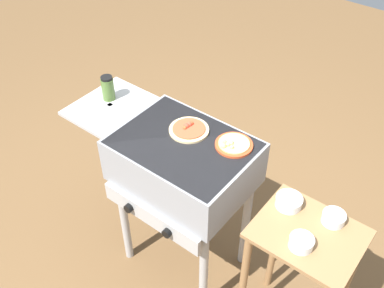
{
  "coord_description": "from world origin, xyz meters",
  "views": [
    {
      "loc": [
        0.98,
        -1.2,
        2.26
      ],
      "look_at": [
        0.05,
        0.0,
        0.92
      ],
      "focal_mm": 42.11,
      "sensor_mm": 36.0,
      "label": 1
    }
  ],
  "objects_px": {
    "pizza_cheese": "(233,145)",
    "prep_table": "(300,263)",
    "grill": "(181,165)",
    "topping_bowl_near": "(301,243)",
    "pizza_pepperoni": "(189,129)",
    "topping_bowl_middle": "(289,202)",
    "sauce_jar": "(108,88)",
    "topping_bowl_far": "(334,218)"
  },
  "relations": [
    {
      "from": "prep_table",
      "to": "topping_bowl_near",
      "type": "relative_size",
      "value": 7.64
    },
    {
      "from": "grill",
      "to": "topping_bowl_middle",
      "type": "distance_m",
      "value": 0.54
    },
    {
      "from": "pizza_cheese",
      "to": "prep_table",
      "type": "height_order",
      "value": "pizza_cheese"
    },
    {
      "from": "pizza_pepperoni",
      "to": "prep_table",
      "type": "bearing_deg",
      "value": -6.91
    },
    {
      "from": "grill",
      "to": "pizza_pepperoni",
      "type": "distance_m",
      "value": 0.18
    },
    {
      "from": "pizza_cheese",
      "to": "topping_bowl_middle",
      "type": "xyz_separation_m",
      "value": [
        0.33,
        -0.04,
        -0.12
      ]
    },
    {
      "from": "pizza_cheese",
      "to": "prep_table",
      "type": "bearing_deg",
      "value": -14.57
    },
    {
      "from": "topping_bowl_middle",
      "to": "prep_table",
      "type": "bearing_deg",
      "value": -29.65
    },
    {
      "from": "sauce_jar",
      "to": "prep_table",
      "type": "height_order",
      "value": "sauce_jar"
    },
    {
      "from": "grill",
      "to": "prep_table",
      "type": "distance_m",
      "value": 0.71
    },
    {
      "from": "topping_bowl_near",
      "to": "pizza_pepperoni",
      "type": "bearing_deg",
      "value": 166.72
    },
    {
      "from": "sauce_jar",
      "to": "topping_bowl_middle",
      "type": "xyz_separation_m",
      "value": [
        1.04,
        0.04,
        -0.18
      ]
    },
    {
      "from": "grill",
      "to": "topping_bowl_middle",
      "type": "bearing_deg",
      "value": 8.92
    },
    {
      "from": "pizza_cheese",
      "to": "topping_bowl_near",
      "type": "xyz_separation_m",
      "value": [
        0.47,
        -0.2,
        -0.12
      ]
    },
    {
      "from": "pizza_cheese",
      "to": "topping_bowl_far",
      "type": "height_order",
      "value": "pizza_cheese"
    },
    {
      "from": "grill",
      "to": "sauce_jar",
      "type": "height_order",
      "value": "sauce_jar"
    },
    {
      "from": "topping_bowl_far",
      "to": "pizza_cheese",
      "type": "bearing_deg",
      "value": 179.22
    },
    {
      "from": "grill",
      "to": "topping_bowl_near",
      "type": "bearing_deg",
      "value": -6.41
    },
    {
      "from": "pizza_pepperoni",
      "to": "prep_table",
      "type": "xyz_separation_m",
      "value": [
        0.69,
        -0.08,
        -0.36
      ]
    },
    {
      "from": "topping_bowl_middle",
      "to": "pizza_cheese",
      "type": "bearing_deg",
      "value": 172.7
    },
    {
      "from": "topping_bowl_middle",
      "to": "topping_bowl_far",
      "type": "bearing_deg",
      "value": 10.31
    },
    {
      "from": "pizza_pepperoni",
      "to": "topping_bowl_far",
      "type": "bearing_deg",
      "value": 2.32
    },
    {
      "from": "pizza_cheese",
      "to": "topping_bowl_far",
      "type": "relative_size",
      "value": 1.78
    },
    {
      "from": "pizza_pepperoni",
      "to": "topping_bowl_far",
      "type": "relative_size",
      "value": 1.94
    },
    {
      "from": "grill",
      "to": "pizza_cheese",
      "type": "height_order",
      "value": "pizza_cheese"
    },
    {
      "from": "pizza_cheese",
      "to": "prep_table",
      "type": "xyz_separation_m",
      "value": [
        0.47,
        -0.12,
        -0.37
      ]
    },
    {
      "from": "grill",
      "to": "pizza_pepperoni",
      "type": "relative_size",
      "value": 5.03
    },
    {
      "from": "sauce_jar",
      "to": "topping_bowl_far",
      "type": "xyz_separation_m",
      "value": [
        1.23,
        0.08,
        -0.18
      ]
    },
    {
      "from": "sauce_jar",
      "to": "topping_bowl_far",
      "type": "height_order",
      "value": "sauce_jar"
    },
    {
      "from": "sauce_jar",
      "to": "pizza_pepperoni",
      "type": "bearing_deg",
      "value": 5.63
    },
    {
      "from": "grill",
      "to": "topping_bowl_near",
      "type": "distance_m",
      "value": 0.68
    },
    {
      "from": "pizza_pepperoni",
      "to": "topping_bowl_middle",
      "type": "distance_m",
      "value": 0.57
    },
    {
      "from": "topping_bowl_middle",
      "to": "grill",
      "type": "bearing_deg",
      "value": -171.08
    },
    {
      "from": "topping_bowl_middle",
      "to": "pizza_pepperoni",
      "type": "bearing_deg",
      "value": 179.52
    },
    {
      "from": "topping_bowl_far",
      "to": "topping_bowl_middle",
      "type": "height_order",
      "value": "same"
    },
    {
      "from": "prep_table",
      "to": "pizza_cheese",
      "type": "bearing_deg",
      "value": 165.43
    },
    {
      "from": "pizza_pepperoni",
      "to": "grill",
      "type": "bearing_deg",
      "value": -77.31
    },
    {
      "from": "grill",
      "to": "prep_table",
      "type": "xyz_separation_m",
      "value": [
        0.67,
        0.0,
        -0.21
      ]
    },
    {
      "from": "topping_bowl_near",
      "to": "pizza_cheese",
      "type": "bearing_deg",
      "value": 156.78
    },
    {
      "from": "pizza_cheese",
      "to": "sauce_jar",
      "type": "distance_m",
      "value": 0.72
    },
    {
      "from": "pizza_pepperoni",
      "to": "topping_bowl_near",
      "type": "distance_m",
      "value": 0.73
    },
    {
      "from": "prep_table",
      "to": "pizza_pepperoni",
      "type": "bearing_deg",
      "value": 173.09
    }
  ]
}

